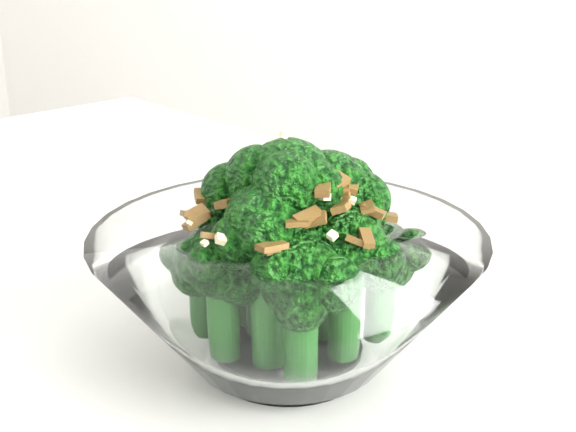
% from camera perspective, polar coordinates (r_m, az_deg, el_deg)
% --- Properties ---
extents(table, '(1.40, 1.17, 0.75)m').
position_cam_1_polar(table, '(0.62, -12.12, -12.15)').
color(table, white).
rests_on(table, ground).
extents(broccoli_dish, '(0.23, 0.23, 0.15)m').
position_cam_1_polar(broccoli_dish, '(0.48, -0.06, -4.52)').
color(broccoli_dish, white).
rests_on(broccoli_dish, table).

